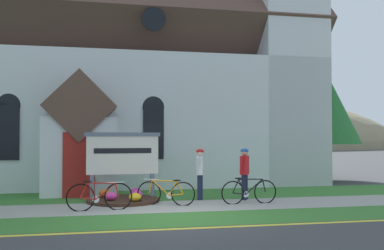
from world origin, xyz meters
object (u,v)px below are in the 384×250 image
(church_sign, at_px, (123,155))
(bicycle_blue, at_px, (249,191))
(bicycle_white, at_px, (166,193))
(cyclist_in_blue_jersey, at_px, (200,170))
(roadside_conifer, at_px, (317,98))
(bicycle_orange, at_px, (99,196))
(cyclist_in_yellow_jersey, at_px, (245,170))

(church_sign, relative_size, bicycle_blue, 1.36)
(bicycle_white, xyz_separation_m, cyclist_in_blue_jersey, (1.19, 0.89, 0.55))
(cyclist_in_blue_jersey, height_order, roadside_conifer, roadside_conifer)
(roadside_conifer, bearing_deg, bicycle_blue, -130.58)
(bicycle_blue, bearing_deg, church_sign, 157.54)
(bicycle_orange, bearing_deg, church_sign, 69.04)
(church_sign, distance_m, cyclist_in_yellow_jersey, 3.79)
(bicycle_white, relative_size, roadside_conifer, 0.27)
(church_sign, distance_m, bicycle_orange, 2.20)
(church_sign, height_order, bicycle_white, church_sign)
(cyclist_in_yellow_jersey, relative_size, roadside_conifer, 0.27)
(bicycle_orange, relative_size, bicycle_blue, 1.01)
(church_sign, xyz_separation_m, cyclist_in_blue_jersey, (2.35, -0.38, -0.47))
(church_sign, bearing_deg, bicycle_orange, -110.96)
(church_sign, height_order, cyclist_in_yellow_jersey, church_sign)
(bicycle_blue, distance_m, roadside_conifer, 9.02)
(bicycle_white, relative_size, cyclist_in_yellow_jersey, 1.00)
(bicycle_white, relative_size, cyclist_in_blue_jersey, 1.01)
(bicycle_orange, bearing_deg, cyclist_in_blue_jersey, 25.46)
(cyclist_in_blue_jersey, bearing_deg, church_sign, 170.74)
(bicycle_white, bearing_deg, cyclist_in_yellow_jersey, 13.63)
(bicycle_orange, relative_size, cyclist_in_yellow_jersey, 1.08)
(bicycle_orange, bearing_deg, roadside_conifer, 34.71)
(bicycle_blue, xyz_separation_m, cyclist_in_yellow_jersey, (0.14, 0.82, 0.56))
(bicycle_white, bearing_deg, bicycle_blue, -4.77)
(bicycle_blue, bearing_deg, cyclist_in_yellow_jersey, 80.16)
(cyclist_in_yellow_jersey, relative_size, cyclist_in_blue_jersey, 1.01)
(bicycle_blue, distance_m, cyclist_in_yellow_jersey, 1.00)
(bicycle_orange, height_order, bicycle_blue, bicycle_orange)
(bicycle_blue, xyz_separation_m, bicycle_white, (-2.40, 0.20, -0.00))
(bicycle_blue, xyz_separation_m, cyclist_in_blue_jersey, (-1.21, 1.09, 0.55))
(bicycle_blue, distance_m, bicycle_white, 2.41)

